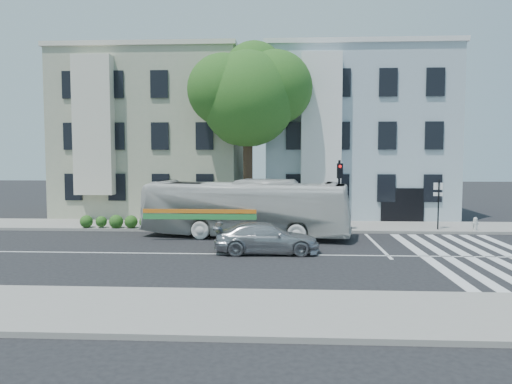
# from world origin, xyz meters

# --- Properties ---
(ground) EXTENTS (120.00, 120.00, 0.00)m
(ground) POSITION_xyz_m (0.00, 0.00, 0.00)
(ground) COLOR black
(ground) RESTS_ON ground
(sidewalk_far) EXTENTS (80.00, 4.00, 0.15)m
(sidewalk_far) POSITION_xyz_m (0.00, 8.00, 0.07)
(sidewalk_far) COLOR gray
(sidewalk_far) RESTS_ON ground
(sidewalk_near) EXTENTS (80.00, 4.00, 0.15)m
(sidewalk_near) POSITION_xyz_m (0.00, -8.00, 0.07)
(sidewalk_near) COLOR gray
(sidewalk_near) RESTS_ON ground
(building_left) EXTENTS (12.00, 10.00, 11.00)m
(building_left) POSITION_xyz_m (-7.00, 15.00, 5.50)
(building_left) COLOR #AAAB90
(building_left) RESTS_ON ground
(building_right) EXTENTS (12.00, 10.00, 11.00)m
(building_right) POSITION_xyz_m (7.00, 15.00, 5.50)
(building_right) COLOR #A5B7C4
(building_right) RESTS_ON ground
(street_tree) EXTENTS (7.30, 5.90, 11.10)m
(street_tree) POSITION_xyz_m (0.06, 8.74, 7.83)
(street_tree) COLOR #2D2116
(street_tree) RESTS_ON ground
(bus) EXTENTS (4.27, 10.95, 2.97)m
(bus) POSITION_xyz_m (0.17, 4.43, 1.49)
(bus) COLOR silver
(bus) RESTS_ON ground
(sedan) EXTENTS (2.01, 4.59, 1.31)m
(sedan) POSITION_xyz_m (1.39, 0.32, 0.66)
(sedan) COLOR #ACAEB3
(sedan) RESTS_ON ground
(hedge) EXTENTS (8.20, 3.94, 0.70)m
(hedge) POSITION_xyz_m (-4.69, 6.30, 0.50)
(hedge) COLOR #28591D
(hedge) RESTS_ON sidewalk_far
(traffic_signal) EXTENTS (0.40, 0.52, 3.95)m
(traffic_signal) POSITION_xyz_m (5.10, 5.94, 2.55)
(traffic_signal) COLOR black
(traffic_signal) RESTS_ON ground
(fire_hydrant) EXTENTS (0.41, 0.29, 0.72)m
(fire_hydrant) POSITION_xyz_m (12.48, 6.46, 0.52)
(fire_hydrant) COLOR #B9BAB5
(fire_hydrant) RESTS_ON sidewalk_far
(far_sign_pole) EXTENTS (0.50, 0.20, 2.76)m
(far_sign_pole) POSITION_xyz_m (10.57, 6.73, 1.88)
(far_sign_pole) COLOR black
(far_sign_pole) RESTS_ON sidewalk_far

